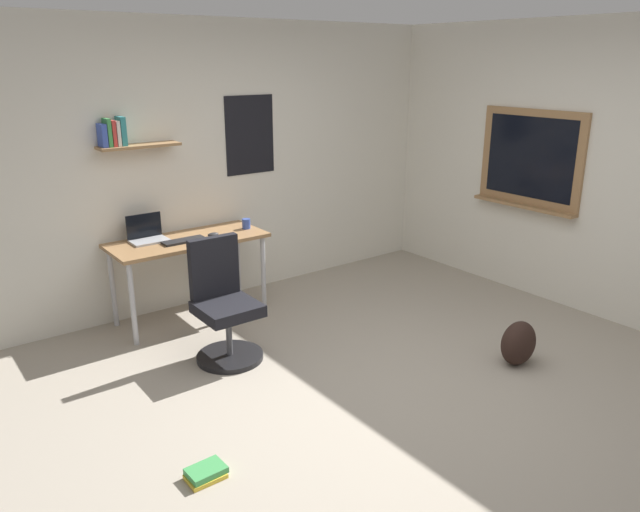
{
  "coord_description": "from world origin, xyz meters",
  "views": [
    {
      "loc": [
        -2.71,
        -2.71,
        2.25
      ],
      "look_at": [
        -0.13,
        0.73,
        0.85
      ],
      "focal_mm": 34.19,
      "sensor_mm": 36.0,
      "label": 1
    }
  ],
  "objects_px": {
    "book_stack_on_floor": "(206,473)",
    "desk": "(188,247)",
    "computer_mouse": "(213,235)",
    "backpack": "(518,343)",
    "coffee_mug": "(246,224)",
    "laptop": "(147,235)",
    "keyboard": "(184,241)",
    "office_chair": "(224,308)"
  },
  "relations": [
    {
      "from": "laptop",
      "to": "book_stack_on_floor",
      "type": "bearing_deg",
      "value": -105.55
    },
    {
      "from": "laptop",
      "to": "backpack",
      "type": "height_order",
      "value": "laptop"
    },
    {
      "from": "office_chair",
      "to": "laptop",
      "type": "xyz_separation_m",
      "value": [
        -0.18,
        1.01,
        0.39
      ]
    },
    {
      "from": "desk",
      "to": "office_chair",
      "type": "distance_m",
      "value": 0.91
    },
    {
      "from": "book_stack_on_floor",
      "to": "desk",
      "type": "bearing_deg",
      "value": 66.12
    },
    {
      "from": "desk",
      "to": "office_chair",
      "type": "xyz_separation_m",
      "value": [
        -0.13,
        -0.86,
        -0.26
      ]
    },
    {
      "from": "desk",
      "to": "laptop",
      "type": "relative_size",
      "value": 4.39
    },
    {
      "from": "backpack",
      "to": "coffee_mug",
      "type": "bearing_deg",
      "value": 113.99
    },
    {
      "from": "desk",
      "to": "keyboard",
      "type": "bearing_deg",
      "value": -132.64
    },
    {
      "from": "office_chair",
      "to": "laptop",
      "type": "distance_m",
      "value": 1.09
    },
    {
      "from": "desk",
      "to": "keyboard",
      "type": "distance_m",
      "value": 0.14
    },
    {
      "from": "office_chair",
      "to": "book_stack_on_floor",
      "type": "height_order",
      "value": "office_chair"
    },
    {
      "from": "computer_mouse",
      "to": "book_stack_on_floor",
      "type": "distance_m",
      "value": 2.44
    },
    {
      "from": "coffee_mug",
      "to": "computer_mouse",
      "type": "bearing_deg",
      "value": -172.26
    },
    {
      "from": "coffee_mug",
      "to": "backpack",
      "type": "relative_size",
      "value": 0.26
    },
    {
      "from": "office_chair",
      "to": "backpack",
      "type": "distance_m",
      "value": 2.28
    },
    {
      "from": "desk",
      "to": "coffee_mug",
      "type": "relative_size",
      "value": 14.78
    },
    {
      "from": "desk",
      "to": "keyboard",
      "type": "height_order",
      "value": "keyboard"
    },
    {
      "from": "keyboard",
      "to": "backpack",
      "type": "relative_size",
      "value": 1.06
    },
    {
      "from": "desk",
      "to": "backpack",
      "type": "xyz_separation_m",
      "value": [
        1.6,
        -2.33,
        -0.49
      ]
    },
    {
      "from": "keyboard",
      "to": "coffee_mug",
      "type": "xyz_separation_m",
      "value": [
        0.65,
        0.05,
        0.04
      ]
    },
    {
      "from": "desk",
      "to": "backpack",
      "type": "relative_size",
      "value": 3.88
    },
    {
      "from": "office_chair",
      "to": "backpack",
      "type": "xyz_separation_m",
      "value": [
        1.73,
        -1.46,
        -0.23
      ]
    },
    {
      "from": "computer_mouse",
      "to": "book_stack_on_floor",
      "type": "height_order",
      "value": "computer_mouse"
    },
    {
      "from": "keyboard",
      "to": "coffee_mug",
      "type": "relative_size",
      "value": 4.02
    },
    {
      "from": "backpack",
      "to": "desk",
      "type": "bearing_deg",
      "value": 124.6
    },
    {
      "from": "keyboard",
      "to": "backpack",
      "type": "distance_m",
      "value": 2.87
    },
    {
      "from": "book_stack_on_floor",
      "to": "office_chair",
      "type": "bearing_deg",
      "value": 57.02
    },
    {
      "from": "laptop",
      "to": "coffee_mug",
      "type": "bearing_deg",
      "value": -10.66
    },
    {
      "from": "desk",
      "to": "computer_mouse",
      "type": "relative_size",
      "value": 13.08
    },
    {
      "from": "book_stack_on_floor",
      "to": "backpack",
      "type": "bearing_deg",
      "value": -5.02
    },
    {
      "from": "keyboard",
      "to": "backpack",
      "type": "xyz_separation_m",
      "value": [
        1.67,
        -2.25,
        -0.58
      ]
    },
    {
      "from": "keyboard",
      "to": "coffee_mug",
      "type": "distance_m",
      "value": 0.65
    },
    {
      "from": "coffee_mug",
      "to": "book_stack_on_floor",
      "type": "xyz_separation_m",
      "value": [
        -1.51,
        -2.08,
        -0.76
      ]
    },
    {
      "from": "office_chair",
      "to": "book_stack_on_floor",
      "type": "distance_m",
      "value": 1.53
    },
    {
      "from": "keyboard",
      "to": "computer_mouse",
      "type": "relative_size",
      "value": 3.56
    },
    {
      "from": "office_chair",
      "to": "keyboard",
      "type": "relative_size",
      "value": 2.57
    },
    {
      "from": "laptop",
      "to": "keyboard",
      "type": "bearing_deg",
      "value": -42.34
    },
    {
      "from": "computer_mouse",
      "to": "book_stack_on_floor",
      "type": "bearing_deg",
      "value": -119.39
    },
    {
      "from": "laptop",
      "to": "backpack",
      "type": "xyz_separation_m",
      "value": [
        1.91,
        -2.47,
        -0.63
      ]
    },
    {
      "from": "keyboard",
      "to": "backpack",
      "type": "height_order",
      "value": "keyboard"
    },
    {
      "from": "coffee_mug",
      "to": "book_stack_on_floor",
      "type": "bearing_deg",
      "value": -126.0
    }
  ]
}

